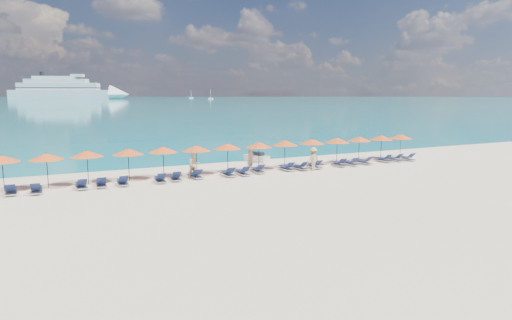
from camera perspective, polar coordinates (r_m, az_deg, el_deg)
name	(u,v)px	position (r m, az deg, el deg)	size (l,w,h in m)	color
ground	(276,184)	(28.20, 2.62, -3.25)	(1400.00, 1400.00, 0.00)	beige
sea	(61,98)	(684.47, -24.59, 7.48)	(1600.00, 1300.00, 0.01)	#1FA9B2
cruise_ship	(71,90)	(606.42, -23.40, 8.51)	(146.48, 74.58, 41.15)	silver
sailboat_near	(211,98)	(513.92, -6.08, 8.18)	(6.06, 2.02, 11.12)	silver
sailboat_far	(191,97)	(643.63, -8.64, 8.25)	(6.51, 2.17, 11.93)	silver
jetski	(257,158)	(37.52, 0.12, 0.31)	(1.69, 2.55, 0.85)	silver
beachgoer_a	(250,159)	(32.85, -0.74, 0.18)	(0.70, 0.46, 1.93)	tan
beachgoer_b	(194,165)	(30.29, -8.25, -0.66)	(0.93, 0.53, 1.91)	tan
beachgoer_c	(313,159)	(33.32, 7.60, 0.14)	(1.18, 0.55, 1.82)	tan
umbrella_0	(2,159)	(29.97, -30.79, 0.14)	(2.10, 2.10, 2.28)	black
umbrella_1	(46,157)	(29.68, -26.17, 0.41)	(2.10, 2.10, 2.28)	black
umbrella_2	(87,154)	(30.03, -21.62, 0.78)	(2.10, 2.10, 2.28)	black
umbrella_3	(128,152)	(30.18, -16.69, 1.07)	(2.10, 2.10, 2.28)	black
umbrella_4	(163,150)	(30.73, -12.30, 1.37)	(2.10, 2.10, 2.28)	black
umbrella_5	(196,148)	(31.08, -7.95, 1.57)	(2.10, 2.10, 2.28)	black
umbrella_6	(228,146)	(32.07, -3.81, 1.85)	(2.10, 2.10, 2.28)	black
umbrella_7	(259,145)	(32.92, 0.39, 2.05)	(2.10, 2.10, 2.28)	black
umbrella_8	(285,143)	(34.22, 3.88, 2.29)	(2.10, 2.10, 2.28)	black
umbrella_9	(312,142)	(35.48, 7.48, 2.46)	(2.10, 2.10, 2.28)	black
umbrella_10	(337,140)	(36.75, 10.78, 2.60)	(2.10, 2.10, 2.28)	black
umbrella_11	(359,139)	(38.35, 13.62, 2.76)	(2.10, 2.10, 2.28)	black
umbrella_12	(382,138)	(40.05, 16.39, 2.89)	(2.10, 2.10, 2.28)	black
umbrella_13	(401,136)	(41.62, 18.76, 2.99)	(2.10, 2.10, 2.28)	black
lounger_1	(11,191)	(29.09, -29.85, -3.58)	(0.67, 1.72, 0.66)	silver
lounger_2	(36,190)	(28.74, -27.24, -3.52)	(0.66, 1.71, 0.66)	silver
lounger_3	(81,185)	(28.93, -22.27, -3.12)	(0.73, 1.74, 0.66)	silver
lounger_4	(101,183)	(29.05, -19.93, -2.94)	(0.69, 1.73, 0.66)	silver
lounger_5	(123,182)	(29.13, -17.36, -2.78)	(0.64, 1.71, 0.66)	silver
lounger_6	(160,179)	(29.41, -12.66, -2.49)	(0.71, 1.73, 0.66)	silver
lounger_7	(175,177)	(29.81, -10.70, -2.28)	(0.75, 1.74, 0.66)	silver
lounger_8	(195,175)	(30.39, -8.09, -2.00)	(0.73, 1.74, 0.66)	silver
lounger_9	(228,173)	(30.87, -3.75, -1.76)	(0.63, 1.70, 0.66)	silver
lounger_10	(243,172)	(31.25, -1.79, -1.62)	(0.63, 1.70, 0.66)	silver
lounger_11	(258,170)	(32.14, 0.23, -1.32)	(0.72, 1.73, 0.66)	silver
lounger_12	(287,168)	(33.21, 4.09, -1.02)	(0.67, 1.72, 0.66)	silver
lounger_13	(300,167)	(33.59, 5.87, -0.93)	(0.78, 1.75, 0.66)	silver
lounger_14	(314,166)	(34.42, 7.78, -0.73)	(0.64, 1.71, 0.66)	silver
lounger_15	(339,164)	(35.70, 10.98, -0.47)	(0.75, 1.74, 0.66)	silver
lounger_16	(351,163)	(36.36, 12.54, -0.35)	(0.71, 1.73, 0.66)	silver
lounger_17	(364,162)	(37.24, 14.22, -0.20)	(0.79, 1.76, 0.66)	silver
lounger_18	(383,159)	(38.94, 16.63, 0.08)	(0.66, 1.71, 0.66)	silver
lounger_19	(395,159)	(39.67, 17.98, 0.17)	(0.72, 1.73, 0.66)	silver
lounger_20	(407,158)	(40.48, 19.52, 0.26)	(0.73, 1.74, 0.66)	silver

